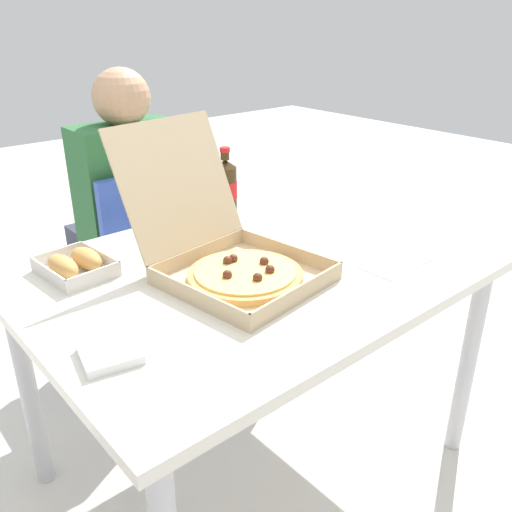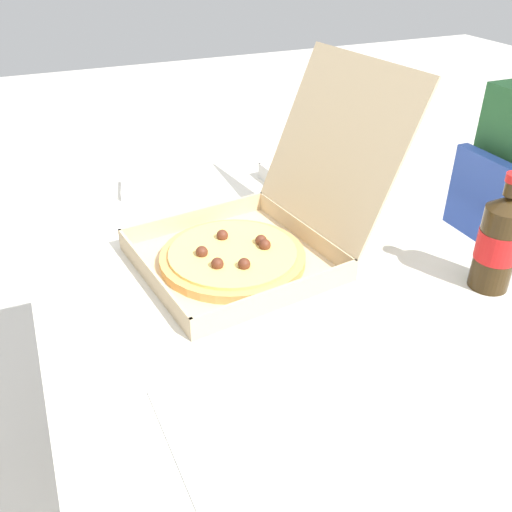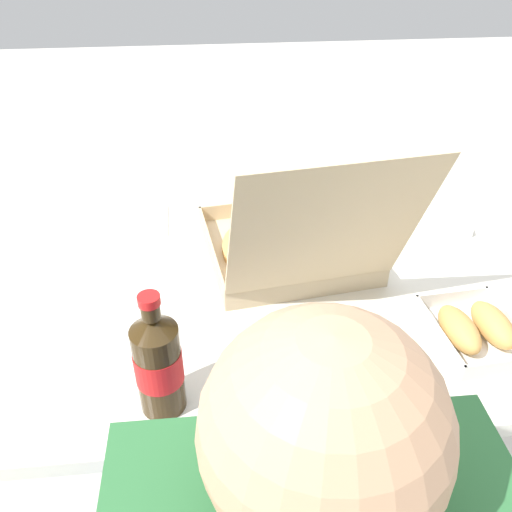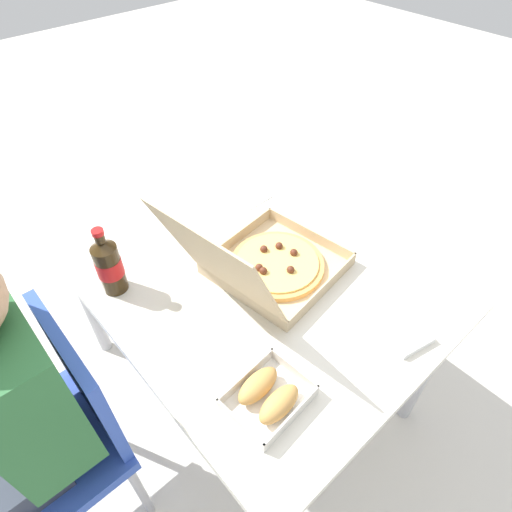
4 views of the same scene
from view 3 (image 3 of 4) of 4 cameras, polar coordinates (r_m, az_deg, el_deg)
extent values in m
plane|color=beige|center=(1.67, -0.68, -21.34)|extent=(10.00, 10.00, 0.00)
cube|color=silver|center=(1.16, -0.91, -2.19)|extent=(1.21, 0.88, 0.03)
cylinder|color=#B7B7BC|center=(1.77, 15.67, -2.90)|extent=(0.05, 0.05, 0.67)
cylinder|color=#B7B7BC|center=(1.73, -20.02, -5.03)|extent=(0.05, 0.05, 0.67)
sphere|color=tan|center=(0.42, 6.74, -18.10)|extent=(0.19, 0.19, 0.19)
cube|color=tan|center=(1.21, 3.16, 0.55)|extent=(0.39, 0.39, 0.01)
cube|color=tan|center=(1.33, 1.18, 5.34)|extent=(0.34, 0.05, 0.04)
cube|color=tan|center=(1.25, 10.63, 2.43)|extent=(0.05, 0.34, 0.04)
cube|color=tan|center=(1.17, -4.78, 0.39)|extent=(0.05, 0.34, 0.04)
cube|color=tan|center=(1.07, 5.70, -3.40)|extent=(0.34, 0.05, 0.04)
cube|color=tan|center=(0.91, 7.72, 2.69)|extent=(0.36, 0.19, 0.32)
cylinder|color=tan|center=(1.20, 3.17, 1.02)|extent=(0.29, 0.29, 0.02)
cylinder|color=#EAC666|center=(1.20, 3.19, 1.50)|extent=(0.25, 0.25, 0.01)
sphere|color=#562819|center=(1.20, 5.85, 2.01)|extent=(0.02, 0.02, 0.02)
sphere|color=#562819|center=(1.18, 0.26, 1.72)|extent=(0.02, 0.02, 0.02)
sphere|color=#562819|center=(1.14, 3.06, 0.08)|extent=(0.02, 0.02, 0.02)
sphere|color=#562819|center=(1.24, 3.31, 3.38)|extent=(0.02, 0.02, 0.02)
sphere|color=#562819|center=(1.22, 1.01, 2.93)|extent=(0.02, 0.02, 0.02)
sphere|color=#562819|center=(1.14, 3.95, 0.19)|extent=(0.02, 0.02, 0.02)
cube|color=white|center=(1.06, 22.18, -8.18)|extent=(0.17, 0.20, 0.00)
cube|color=silver|center=(1.11, 20.14, -4.29)|extent=(0.15, 0.02, 0.03)
cube|color=silver|center=(1.00, 24.99, -10.80)|extent=(0.15, 0.02, 0.03)
cube|color=silver|center=(1.09, 25.69, -6.72)|extent=(0.02, 0.19, 0.03)
cube|color=silver|center=(1.02, 18.90, -8.05)|extent=(0.02, 0.19, 0.03)
ellipsoid|color=tan|center=(1.06, 24.04, -6.73)|extent=(0.07, 0.12, 0.05)
ellipsoid|color=tan|center=(1.03, 20.94, -7.33)|extent=(0.07, 0.12, 0.05)
cylinder|color=#33230F|center=(0.84, -10.33, -11.86)|extent=(0.07, 0.07, 0.16)
cone|color=#33230F|center=(0.78, -11.04, -7.17)|extent=(0.07, 0.07, 0.02)
cylinder|color=#33230F|center=(0.76, -11.24, -5.77)|extent=(0.03, 0.03, 0.02)
cylinder|color=red|center=(0.75, -11.41, -4.64)|extent=(0.03, 0.03, 0.01)
cylinder|color=red|center=(0.84, -10.39, -11.48)|extent=(0.07, 0.07, 0.06)
cube|color=white|center=(1.35, -13.87, 3.41)|extent=(0.22, 0.16, 0.00)
cube|color=white|center=(1.38, 19.57, 3.58)|extent=(0.13, 0.13, 0.02)
camera|label=1|loc=(2.13, 23.58, 30.75)|focal=38.16mm
camera|label=2|loc=(1.48, -37.68, 24.90)|focal=38.64mm
camera|label=4|loc=(0.91, 76.93, 29.84)|focal=30.21mm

